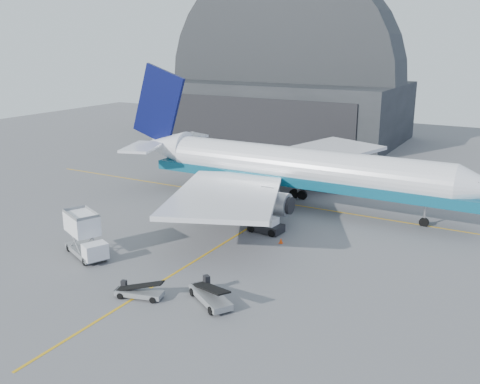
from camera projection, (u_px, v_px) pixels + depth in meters
The scene contains 9 objects.
ground at pixel (203, 256), 52.41m from camera, with size 200.00×200.00×0.00m, color #565659.
taxi_lines at pixel (262, 220), 63.02m from camera, with size 80.00×42.12×0.02m.
hangar at pixel (283, 93), 114.60m from camera, with size 50.00×28.30×28.00m.
airliner at pixel (289, 168), 67.60m from camera, with size 49.84×48.33×17.49m.
catering_truck at pixel (85, 236), 51.97m from camera, with size 6.40×4.46×4.14m.
pushback_tug at pixel (267, 226), 58.84m from camera, with size 3.91×2.48×1.74m.
belt_loader_a at pixel (139, 292), 43.86m from camera, with size 4.28×2.33×1.60m.
belt_loader_b at pixel (210, 295), 42.99m from camera, with size 5.08×4.06×2.01m.
traffic_cone at pixel (281, 241), 55.66m from camera, with size 0.41×0.41×0.59m.
Camera 1 is at (27.16, -40.59, 20.37)m, focal length 40.00 mm.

